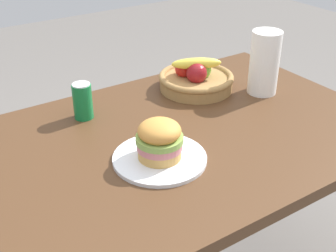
{
  "coord_description": "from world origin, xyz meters",
  "views": [
    {
      "loc": [
        -0.71,
        -1.03,
        1.49
      ],
      "look_at": [
        -0.05,
        -0.03,
        0.81
      ],
      "focal_mm": 48.15,
      "sensor_mm": 36.0,
      "label": 1
    }
  ],
  "objects_px": {
    "fruit_basket": "(196,78)",
    "paper_towel_roll": "(264,63)",
    "sandwich": "(159,139)",
    "soda_can": "(83,101)",
    "plate": "(160,158)"
  },
  "relations": [
    {
      "from": "sandwich",
      "to": "paper_towel_roll",
      "type": "distance_m",
      "value": 0.61
    },
    {
      "from": "plate",
      "to": "soda_can",
      "type": "xyz_separation_m",
      "value": [
        -0.08,
        0.37,
        0.06
      ]
    },
    {
      "from": "paper_towel_roll",
      "to": "plate",
      "type": "bearing_deg",
      "value": -162.63
    },
    {
      "from": "sandwich",
      "to": "soda_can",
      "type": "bearing_deg",
      "value": 101.56
    },
    {
      "from": "fruit_basket",
      "to": "paper_towel_roll",
      "type": "relative_size",
      "value": 1.21
    },
    {
      "from": "fruit_basket",
      "to": "paper_towel_roll",
      "type": "distance_m",
      "value": 0.26
    },
    {
      "from": "plate",
      "to": "paper_towel_roll",
      "type": "distance_m",
      "value": 0.62
    },
    {
      "from": "plate",
      "to": "paper_towel_roll",
      "type": "relative_size",
      "value": 1.16
    },
    {
      "from": "plate",
      "to": "soda_can",
      "type": "relative_size",
      "value": 2.2
    },
    {
      "from": "soda_can",
      "to": "fruit_basket",
      "type": "bearing_deg",
      "value": -2.97
    },
    {
      "from": "soda_can",
      "to": "fruit_basket",
      "type": "relative_size",
      "value": 0.43
    },
    {
      "from": "plate",
      "to": "fruit_basket",
      "type": "relative_size",
      "value": 0.96
    },
    {
      "from": "plate",
      "to": "sandwich",
      "type": "relative_size",
      "value": 2.02
    },
    {
      "from": "sandwich",
      "to": "plate",
      "type": "bearing_deg",
      "value": 0.0
    },
    {
      "from": "plate",
      "to": "paper_towel_roll",
      "type": "bearing_deg",
      "value": 17.37
    }
  ]
}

